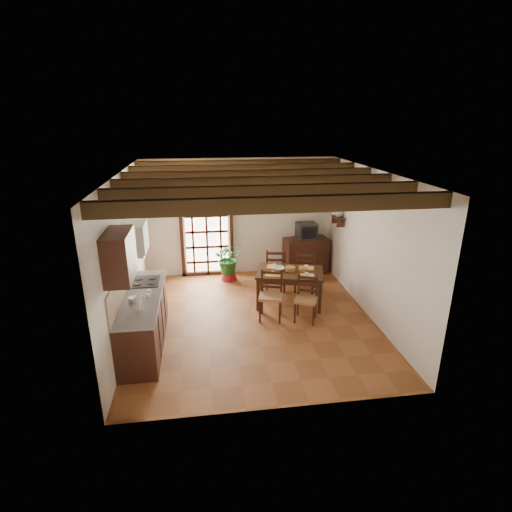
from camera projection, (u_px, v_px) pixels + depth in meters
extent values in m
plane|color=brown|center=(254.00, 319.00, 7.69)|extent=(5.00, 5.00, 0.00)
cube|color=silver|center=(240.00, 218.00, 9.55)|extent=(4.50, 0.02, 2.80)
cube|color=silver|center=(281.00, 315.00, 4.89)|extent=(4.50, 0.02, 2.80)
cube|color=silver|center=(125.00, 256.00, 6.92)|extent=(0.02, 5.00, 2.80)
cube|color=silver|center=(372.00, 245.00, 7.52)|extent=(0.02, 5.00, 2.80)
cube|color=white|center=(253.00, 172.00, 6.75)|extent=(4.50, 5.00, 0.02)
cube|color=#301F0E|center=(277.00, 205.00, 4.83)|extent=(4.50, 0.14, 0.20)
cube|color=#301F0E|center=(265.00, 192.00, 5.61)|extent=(4.50, 0.14, 0.20)
cube|color=#301F0E|center=(257.00, 183.00, 6.40)|extent=(4.50, 0.14, 0.20)
cube|color=#301F0E|center=(250.00, 175.00, 7.18)|extent=(4.50, 0.14, 0.20)
cube|color=#301F0E|center=(245.00, 169.00, 7.97)|extent=(4.50, 0.14, 0.20)
cube|color=#301F0E|center=(241.00, 165.00, 8.75)|extent=(4.50, 0.14, 0.20)
cube|color=white|center=(207.00, 231.00, 9.54)|extent=(1.01, 0.02, 2.11)
cube|color=black|center=(205.00, 184.00, 9.11)|extent=(1.26, 0.10, 0.08)
cube|color=black|center=(182.00, 232.00, 9.42)|extent=(0.08, 0.10, 2.28)
cube|color=black|center=(231.00, 231.00, 9.57)|extent=(0.08, 0.10, 2.28)
cube|color=black|center=(207.00, 232.00, 9.47)|extent=(1.01, 0.03, 2.02)
cube|color=black|center=(144.00, 321.00, 6.72)|extent=(0.60, 2.20, 0.88)
cube|color=slate|center=(141.00, 296.00, 6.57)|extent=(0.64, 2.25, 0.04)
cube|color=tan|center=(122.00, 284.00, 6.46)|extent=(0.02, 2.20, 0.50)
cube|color=black|center=(119.00, 256.00, 5.58)|extent=(0.35, 0.80, 0.70)
cube|color=white|center=(135.00, 237.00, 6.79)|extent=(0.38, 0.60, 0.50)
cube|color=silver|center=(136.00, 252.00, 6.88)|extent=(0.32, 0.55, 0.04)
cube|color=black|center=(145.00, 282.00, 7.07)|extent=(0.50, 0.55, 0.02)
cylinder|color=white|center=(139.00, 303.00, 6.02)|extent=(0.11, 0.11, 0.24)
cylinder|color=silver|center=(133.00, 300.00, 6.31)|extent=(0.14, 0.14, 0.10)
cube|color=#321C10|center=(290.00, 272.00, 8.11)|extent=(1.50, 1.16, 0.05)
cube|color=#321C10|center=(290.00, 276.00, 8.13)|extent=(1.35, 1.05, 0.10)
cube|color=#321C10|center=(319.00, 283.00, 8.51)|extent=(0.08, 0.08, 0.68)
cube|color=#321C10|center=(262.00, 280.00, 8.64)|extent=(0.08, 0.08, 0.68)
cube|color=#321C10|center=(320.00, 298.00, 7.81)|extent=(0.08, 0.08, 0.68)
cube|color=#321C10|center=(258.00, 295.00, 7.94)|extent=(0.08, 0.08, 0.68)
cube|color=#9A6D41|center=(271.00, 296.00, 7.57)|extent=(0.53, 0.51, 0.05)
cube|color=black|center=(272.00, 281.00, 7.65)|extent=(0.43, 0.15, 0.48)
cube|color=black|center=(271.00, 307.00, 7.65)|extent=(0.50, 0.49, 0.47)
cube|color=#9A6D41|center=(306.00, 300.00, 7.51)|extent=(0.52, 0.51, 0.05)
cube|color=black|center=(308.00, 286.00, 7.58)|extent=(0.38, 0.19, 0.44)
cube|color=black|center=(306.00, 310.00, 7.58)|extent=(0.50, 0.49, 0.43)
cube|color=#9A6D41|center=(276.00, 269.00, 8.86)|extent=(0.52, 0.50, 0.05)
cube|color=black|center=(276.00, 261.00, 8.61)|extent=(0.45, 0.12, 0.50)
cube|color=black|center=(276.00, 279.00, 8.95)|extent=(0.50, 0.48, 0.49)
cube|color=#9A6D41|center=(306.00, 271.00, 8.80)|extent=(0.58, 0.57, 0.05)
cube|color=black|center=(305.00, 263.00, 8.56)|extent=(0.41, 0.22, 0.48)
cube|color=black|center=(305.00, 281.00, 8.88)|extent=(0.55, 0.54, 0.47)
cube|color=orange|center=(276.00, 277.00, 7.87)|extent=(0.30, 0.23, 0.01)
cube|color=orange|center=(309.00, 276.00, 7.96)|extent=(0.30, 0.23, 0.01)
cube|color=orange|center=(272.00, 270.00, 8.26)|extent=(0.30, 0.23, 0.01)
cube|color=orange|center=(303.00, 268.00, 8.35)|extent=(0.30, 0.23, 0.01)
cylinder|color=olive|center=(290.00, 270.00, 8.09)|extent=(0.21, 0.21, 0.09)
imported|color=white|center=(278.00, 269.00, 8.16)|extent=(0.26, 0.26, 0.05)
cube|color=black|center=(305.00, 256.00, 9.82)|extent=(1.11, 0.62, 0.90)
cube|color=black|center=(307.00, 231.00, 9.61)|extent=(0.47, 0.43, 0.39)
cube|color=black|center=(309.00, 233.00, 9.42)|extent=(0.36, 0.04, 0.29)
cube|color=white|center=(301.00, 201.00, 9.62)|extent=(0.25, 0.03, 0.32)
cone|color=maroon|center=(229.00, 275.00, 9.51)|extent=(0.38, 0.38, 0.23)
imported|color=#144C19|center=(229.00, 257.00, 9.35)|extent=(1.93, 1.72, 1.92)
cube|color=black|center=(338.00, 217.00, 8.95)|extent=(0.20, 0.42, 0.03)
cube|color=black|center=(341.00, 223.00, 8.82)|extent=(0.18, 0.03, 0.18)
cube|color=black|center=(336.00, 219.00, 9.13)|extent=(0.18, 0.03, 0.18)
imported|color=#B2BFB2|center=(339.00, 213.00, 8.91)|extent=(0.15, 0.15, 0.15)
sphere|color=orange|center=(339.00, 204.00, 8.84)|extent=(0.14, 0.14, 0.14)
cylinder|color=#144C19|center=(339.00, 210.00, 8.89)|extent=(0.01, 0.01, 0.28)
cube|color=brown|center=(344.00, 195.00, 8.79)|extent=(0.03, 0.32, 0.32)
cube|color=#C3B292|center=(343.00, 195.00, 8.79)|extent=(0.01, 0.26, 0.26)
cylinder|color=black|center=(291.00, 185.00, 7.62)|extent=(0.01, 0.01, 0.70)
cone|color=#FCF9CC|center=(291.00, 204.00, 7.74)|extent=(0.36, 0.36, 0.14)
sphere|color=#FFD88C|center=(291.00, 208.00, 7.77)|extent=(0.09, 0.09, 0.09)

